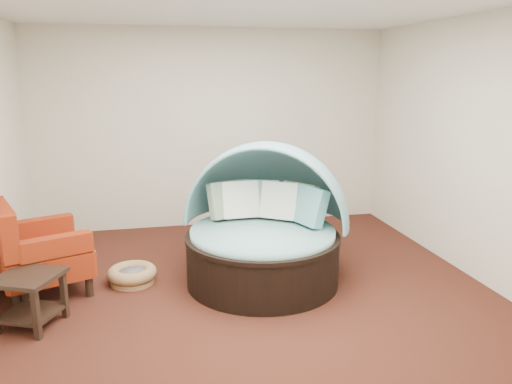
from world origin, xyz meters
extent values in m
plane|color=#411C12|center=(0.00, 0.00, 0.00)|extent=(5.00, 5.00, 0.00)
plane|color=beige|center=(0.00, 2.50, 1.40)|extent=(5.00, 0.00, 5.00)
plane|color=beige|center=(0.00, -2.50, 1.40)|extent=(5.00, 0.00, 5.00)
plane|color=beige|center=(2.50, 0.00, 1.40)|extent=(0.00, 5.00, 5.00)
plane|color=white|center=(0.00, 0.00, 2.80)|extent=(5.00, 5.00, 0.00)
cylinder|color=black|center=(0.21, 0.26, 0.25)|extent=(2.14, 2.14, 0.49)
cylinder|color=black|center=(0.21, 0.26, 0.51)|extent=(2.16, 2.16, 0.04)
cylinder|color=#88C2BE|center=(0.21, 0.26, 0.54)|extent=(2.02, 2.02, 0.11)
cube|color=#2F5B3B|center=(-0.09, 0.71, 0.81)|extent=(0.47, 0.36, 0.43)
cube|color=white|center=(0.06, 0.69, 0.81)|extent=(0.42, 0.25, 0.43)
cube|color=#65ABB0|center=(0.29, 0.71, 0.81)|extent=(0.46, 0.34, 0.43)
cube|color=white|center=(0.47, 0.55, 0.81)|extent=(0.47, 0.42, 0.43)
cube|color=#2F5B3B|center=(0.67, 0.47, 0.81)|extent=(0.44, 0.47, 0.43)
cube|color=#65ABB0|center=(0.73, 0.27, 0.81)|extent=(0.36, 0.47, 0.43)
cylinder|color=olive|center=(-1.15, 0.53, 0.03)|extent=(0.55, 0.55, 0.05)
torus|color=olive|center=(-1.15, 0.53, 0.11)|extent=(0.62, 0.62, 0.13)
cylinder|color=#5E595E|center=(-1.15, 0.53, 0.10)|extent=(0.37, 0.37, 0.08)
cylinder|color=black|center=(-2.19, 0.04, 0.10)|extent=(0.10, 0.10, 0.20)
cylinder|color=black|center=(-2.43, 0.66, 0.10)|extent=(0.10, 0.10, 0.20)
cylinder|color=black|center=(-1.57, 0.29, 0.10)|extent=(0.10, 0.10, 0.20)
cylinder|color=black|center=(-1.81, 0.91, 0.10)|extent=(0.10, 0.10, 0.20)
cube|color=maroon|center=(-2.00, 0.48, 0.35)|extent=(1.09, 1.09, 0.29)
cube|color=maroon|center=(-2.31, 0.35, 0.73)|extent=(0.45, 0.83, 0.49)
cube|color=maroon|center=(-1.82, 0.17, 0.59)|extent=(0.67, 0.37, 0.20)
cube|color=maroon|center=(-2.08, 0.83, 0.59)|extent=(0.67, 0.37, 0.20)
cube|color=black|center=(-2.00, -0.23, 0.46)|extent=(0.66, 0.66, 0.04)
cube|color=black|center=(-2.00, -0.23, 0.12)|extent=(0.58, 0.58, 0.03)
cube|color=black|center=(-2.10, 0.04, 0.22)|extent=(0.07, 0.07, 0.44)
cube|color=black|center=(-1.90, -0.49, 0.22)|extent=(0.07, 0.07, 0.44)
cube|color=black|center=(-1.73, -0.13, 0.22)|extent=(0.07, 0.07, 0.44)
camera|label=1|loc=(-0.92, -4.60, 2.19)|focal=35.00mm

